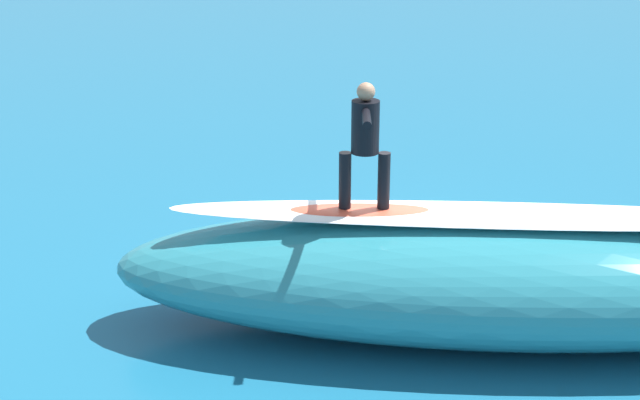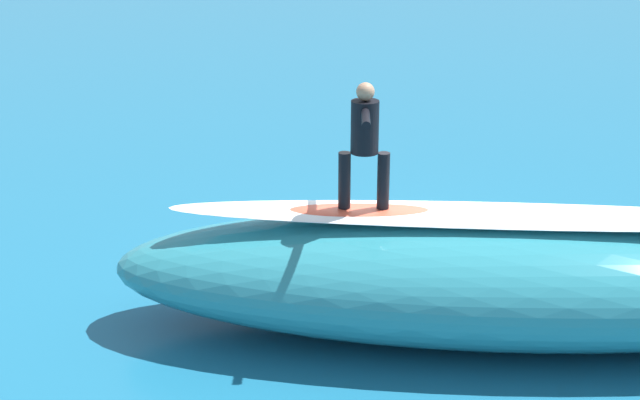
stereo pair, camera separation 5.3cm
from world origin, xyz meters
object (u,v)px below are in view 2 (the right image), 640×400
Objects in this scene: surfboard_riding at (363,212)px; surfer_paddling at (294,228)px; surfboard_paddling at (286,241)px; surfer_riding at (365,136)px.

surfboard_riding reaches higher than surfer_paddling.
surfboard_paddling is (0.43, -2.82, -1.51)m from surfboard_riding.
surfer_riding is 3.65m from surfer_paddling.
surfboard_paddling is at bearing -67.39° from surfboard_riding.
surfer_paddling is at bearing -180.00° from surfboard_paddling.
surfer_paddling reaches higher than surfboard_paddling.
surfer_riding reaches higher than surfer_paddling.
surfboard_paddling is (0.43, -2.82, -2.43)m from surfer_riding.
surfer_paddling is (-0.13, -0.04, 0.18)m from surfboard_paddling.
surfboard_riding is 1.30× the size of surfer_riding.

